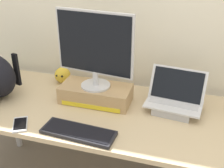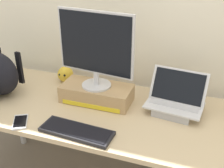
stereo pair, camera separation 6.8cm
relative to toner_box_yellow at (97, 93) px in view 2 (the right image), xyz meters
The scene contains 9 objects.
back_wall 0.66m from the toner_box_yellow, 71.55° to the left, with size 7.00×0.10×2.60m, color silver.
desk 0.19m from the toner_box_yellow, 30.98° to the right, with size 2.06×0.74×0.74m.
toner_box_yellow is the anchor object (origin of this frame).
desktop_monitor 0.31m from the toner_box_yellow, 99.70° to the right, with size 0.49×0.18×0.47m.
open_laptop 0.49m from the toner_box_yellow, ahead, with size 0.35×0.25×0.25m.
external_keyboard 0.36m from the toner_box_yellow, 85.98° to the right, with size 0.41×0.16×0.02m.
coffee_mug 0.83m from the toner_box_yellow, behind, with size 0.13×0.08×0.09m.
cell_phone 0.49m from the toner_box_yellow, 130.49° to the right, with size 0.14×0.16×0.01m.
plush_toy 0.37m from the toner_box_yellow, 149.72° to the left, with size 0.11×0.11×0.11m.
Camera 2 is at (0.48, -1.37, 1.65)m, focal length 44.90 mm.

